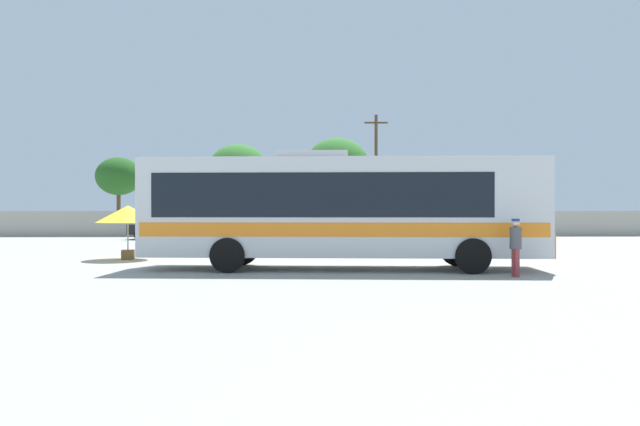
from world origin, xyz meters
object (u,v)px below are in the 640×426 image
Objects in this scene: coach_bus_silver_orange at (338,207)px; roadside_tree_midright at (337,165)px; utility_pole_near at (376,172)px; roadside_tree_midleft at (238,170)px; attendant_by_bus_door at (516,244)px; vendor_umbrella_near_gate_yellow at (128,215)px; parked_car_second_black at (259,227)px; roadside_tree_left at (119,177)px; parked_car_leftmost_black at (163,227)px.

roadside_tree_midright is at bearing 86.92° from coach_bus_silver_orange.
roadside_tree_midleft is at bearing 174.56° from utility_pole_near.
roadside_tree_midright is at bearing 96.55° from attendant_by_bus_door.
vendor_umbrella_near_gate_yellow is 23.79m from roadside_tree_midleft.
coach_bus_silver_orange is 2.77× the size of parked_car_second_black.
utility_pole_near is at bearing 61.68° from vendor_umbrella_near_gate_yellow.
roadside_tree_midright is (7.74, -0.11, 0.39)m from roadside_tree_midleft.
roadside_tree_left reaches higher than attendant_by_bus_door.
parked_car_leftmost_black is (-10.21, 19.35, -1.17)m from coach_bus_silver_orange.
parked_car_leftmost_black is at bearing -154.67° from utility_pole_near.
parked_car_leftmost_black reaches higher than parked_car_second_black.
roadside_tree_midright reaches higher than parked_car_leftmost_black.
parked_car_leftmost_black is 12.60m from roadside_tree_left.
coach_bus_silver_orange is 33.97m from roadside_tree_left.
attendant_by_bus_door is at bearing -67.74° from parked_car_second_black.
attendant_by_bus_door is 28.79m from utility_pole_near.
parked_car_second_black is at bearing 112.26° from attendant_by_bus_door.
roadside_tree_left is at bearing 123.58° from attendant_by_bus_door.
vendor_umbrella_near_gate_yellow is 0.38× the size of roadside_tree_left.
roadside_tree_midleft is at bearing 105.96° from parked_car_second_black.
roadside_tree_midleft reaches higher than coach_bus_silver_orange.
roadside_tree_midleft is (-2.25, 7.88, 4.27)m from parked_car_second_black.
utility_pole_near is 1.22× the size of roadside_tree_midright.
roadside_tree_midleft is 7.75m from roadside_tree_midright.
roadside_tree_midleft is 0.93× the size of roadside_tree_midright.
parked_car_second_black is 10.59m from roadside_tree_midright.
roadside_tree_midright is at bearing -7.93° from roadside_tree_left.
coach_bus_silver_orange is at bearing 154.96° from attendant_by_bus_door.
parked_car_leftmost_black is 9.82m from roadside_tree_midleft.
roadside_tree_left is at bearing 120.75° from parked_car_leftmost_black.
attendant_by_bus_door is 29.97m from roadside_tree_midright.
parked_car_leftmost_black is 0.46× the size of utility_pole_near.
attendant_by_bus_door is 0.38× the size of parked_car_leftmost_black.
vendor_umbrella_near_gate_yellow is at bearing -111.41° from roadside_tree_midright.
parked_car_leftmost_black is at bearing -116.34° from roadside_tree_midleft.
roadside_tree_midright is (17.81, -2.48, 0.77)m from roadside_tree_left.
utility_pole_near is at bearing -17.16° from roadside_tree_midright.
parked_car_leftmost_black is at bearing -146.15° from roadside_tree_midright.
coach_bus_silver_orange is 28.16m from roadside_tree_midleft.
roadside_tree_left is at bearing 172.07° from roadside_tree_midright.
roadside_tree_midright reaches higher than coach_bus_silver_orange.
utility_pole_near reaches higher than parked_car_leftmost_black.
vendor_umbrella_near_gate_yellow is at bearing -93.48° from roadside_tree_midleft.
roadside_tree_left reaches higher than parked_car_leftmost_black.
utility_pole_near reaches higher than attendant_by_bus_door.
vendor_umbrella_near_gate_yellow is 0.52× the size of parked_car_second_black.
attendant_by_bus_door is 26.34m from parked_car_leftmost_black.
attendant_by_bus_door reaches higher than parked_car_leftmost_black.
utility_pole_near reaches higher than roadside_tree_midright.
vendor_umbrella_near_gate_yellow is at bearing -71.56° from roadside_tree_left.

